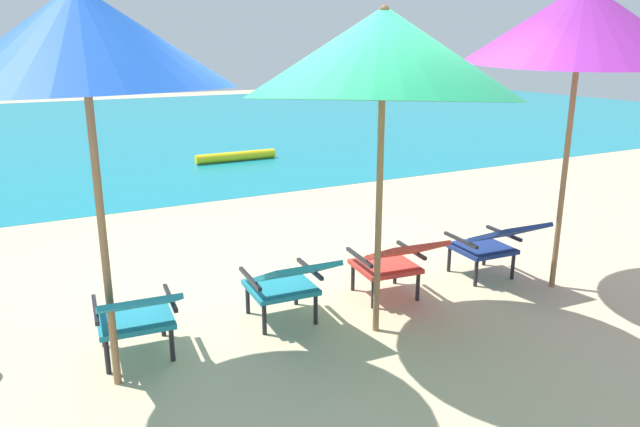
% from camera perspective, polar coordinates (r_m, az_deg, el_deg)
% --- Properties ---
extents(ground_plane, '(40.00, 40.00, 0.00)m').
position_cam_1_polar(ground_plane, '(8.88, -11.43, 1.16)').
color(ground_plane, '#CCB78E').
extents(ocean_band, '(40.00, 18.00, 0.01)m').
position_cam_1_polar(ocean_band, '(17.45, -20.08, 7.66)').
color(ocean_band, teal).
rests_on(ocean_band, ground_plane).
extents(swim_buoy, '(1.60, 0.18, 0.18)m').
position_cam_1_polar(swim_buoy, '(11.79, -8.00, 5.41)').
color(swim_buoy, yellow).
rests_on(swim_buoy, ocean_band).
extents(lounge_chair_far_left, '(0.61, 0.92, 0.68)m').
position_cam_1_polar(lounge_chair_far_left, '(4.40, -17.06, -9.00)').
color(lounge_chair_far_left, teal).
rests_on(lounge_chair_far_left, ground_plane).
extents(lounge_chair_near_left, '(0.59, 0.90, 0.68)m').
position_cam_1_polar(lounge_chair_near_left, '(4.76, -3.04, -6.38)').
color(lounge_chair_near_left, teal).
rests_on(lounge_chair_near_left, ground_plane).
extents(lounge_chair_near_right, '(0.63, 0.93, 0.68)m').
position_cam_1_polar(lounge_chair_near_right, '(5.24, 7.14, -4.36)').
color(lounge_chair_near_right, red).
rests_on(lounge_chair_near_right, ground_plane).
extents(lounge_chair_far_right, '(0.59, 0.91, 0.68)m').
position_cam_1_polar(lounge_chair_far_right, '(5.90, 16.26, -2.56)').
color(lounge_chair_far_right, navy).
rests_on(lounge_chair_far_right, ground_plane).
extents(beach_umbrella_left, '(2.13, 2.15, 2.58)m').
position_cam_1_polar(beach_umbrella_left, '(3.82, -21.67, 15.11)').
color(beach_umbrella_left, olive).
rests_on(beach_umbrella_left, ground_plane).
extents(beach_umbrella_center, '(2.81, 2.82, 2.55)m').
position_cam_1_polar(beach_umbrella_center, '(4.37, 6.04, 14.85)').
color(beach_umbrella_center, olive).
rests_on(beach_umbrella_center, ground_plane).
extents(beach_umbrella_right, '(2.70, 2.71, 2.74)m').
position_cam_1_polar(beach_umbrella_right, '(5.68, 23.62, 16.31)').
color(beach_umbrella_right, olive).
rests_on(beach_umbrella_right, ground_plane).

